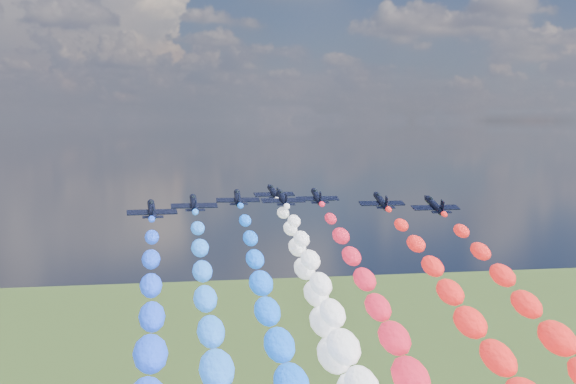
{
  "coord_description": "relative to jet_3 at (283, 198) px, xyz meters",
  "views": [
    {
      "loc": [
        -26.01,
        -147.38,
        116.14
      ],
      "look_at": [
        0.0,
        4.0,
        101.77
      ],
      "focal_mm": 47.45,
      "sensor_mm": 36.0,
      "label": 1
    }
  ],
  "objects": [
    {
      "name": "jet_3",
      "position": [
        0.0,
        0.0,
        0.0
      ],
      "size": [
        9.21,
        12.62,
        5.23
      ],
      "primitive_type": null,
      "rotation": [
        0.21,
        0.0,
        0.0
      ],
      "color": "black"
    },
    {
      "name": "trail_3",
      "position": [
        -0.0,
        -59.12,
        -19.61
      ],
      "size": [
        6.18,
        114.22,
        43.22
      ],
      "primitive_type": null,
      "color": "white"
    },
    {
      "name": "trail_4",
      "position": [
        0.1,
        -45.47,
        -19.61
      ],
      "size": [
        6.18,
        114.22,
        43.22
      ],
      "primitive_type": null,
      "color": "white"
    },
    {
      "name": "trail_5",
      "position": [
        7.93,
        -56.53,
        -19.61
      ],
      "size": [
        6.18,
        114.22,
        43.22
      ],
      "primitive_type": null,
      "color": "red"
    },
    {
      "name": "jet_1",
      "position": [
        -19.08,
        -6.83,
        0.0
      ],
      "size": [
        9.28,
        12.67,
        5.23
      ],
      "primitive_type": null,
      "rotation": [
        0.21,
        0.0,
        0.01
      ],
      "color": "black"
    },
    {
      "name": "jet_0",
      "position": [
        -27.29,
        -16.3,
        0.0
      ],
      "size": [
        9.81,
        13.05,
        5.23
      ],
      "primitive_type": null,
      "rotation": [
        0.21,
        0.0,
        0.05
      ],
      "color": "black"
    },
    {
      "name": "jet_6",
      "position": [
        18.95,
        -8.93,
        0.0
      ],
      "size": [
        9.76,
        13.02,
        5.23
      ],
      "primitive_type": null,
      "rotation": [
        0.21,
        0.0,
        -0.05
      ],
      "color": "black"
    },
    {
      "name": "jet_7",
      "position": [
        26.97,
        -18.17,
        0.0
      ],
      "size": [
        9.46,
        12.8,
        5.23
      ],
      "primitive_type": null,
      "rotation": [
        0.21,
        0.0,
        -0.02
      ],
      "color": "black"
    },
    {
      "name": "trail_2",
      "position": [
        -9.36,
        -56.69,
        -19.61
      ],
      "size": [
        6.18,
        114.22,
        43.22
      ],
      "primitive_type": null,
      "color": "blue"
    },
    {
      "name": "jet_4",
      "position": [
        0.1,
        13.65,
        0.0
      ],
      "size": [
        9.83,
        13.07,
        5.23
      ],
      "primitive_type": null,
      "rotation": [
        0.21,
        0.0,
        0.05
      ],
      "color": "black"
    },
    {
      "name": "jet_5",
      "position": [
        7.93,
        2.58,
        0.0
      ],
      "size": [
        9.69,
        12.97,
        5.23
      ],
      "primitive_type": null,
      "rotation": [
        0.21,
        0.0,
        -0.04
      ],
      "color": "black"
    },
    {
      "name": "jet_2",
      "position": [
        -9.36,
        2.43,
        0.0
      ],
      "size": [
        9.89,
        13.11,
        5.23
      ],
      "primitive_type": null,
      "rotation": [
        0.21,
        0.0,
        -0.06
      ],
      "color": "black"
    }
  ]
}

